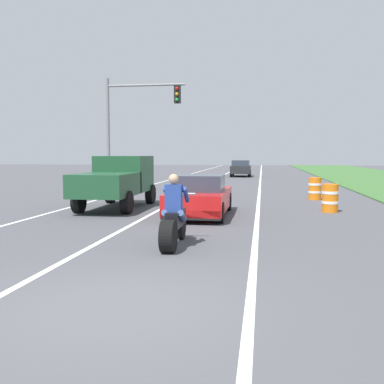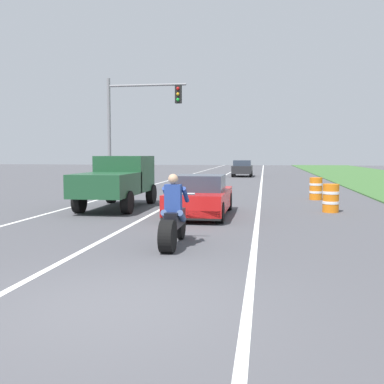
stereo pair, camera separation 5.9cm
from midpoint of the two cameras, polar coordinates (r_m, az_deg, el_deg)
The scene contains 11 objects.
ground_plane at distance 6.38m, azimuth -9.93°, elevation -14.02°, with size 160.00×160.00×0.00m, color #4C4C51.
lane_stripe_left_solid at distance 26.83m, azimuth -7.14°, elevation 0.37°, with size 0.14×120.00×0.01m, color white.
lane_stripe_right_solid at distance 25.80m, azimuth 8.43°, elevation 0.18°, with size 0.14×120.00×0.01m, color white.
lane_stripe_centre_dashed at distance 26.07m, azimuth 0.49°, elevation 0.28°, with size 0.14×120.00×0.01m, color white.
motorcycle_with_rider at distance 10.00m, azimuth -2.47°, elevation -3.59°, with size 0.70×2.21×1.62m.
sports_car_red at distance 15.05m, azimuth 0.89°, elevation -0.63°, with size 1.84×4.30×1.37m.
pickup_truck_left_lane_dark_green at distance 17.42m, azimuth -9.52°, elevation 1.61°, with size 2.02×4.80×1.98m.
traffic_light_mast_near at distance 24.10m, azimuth -7.74°, elevation 9.31°, with size 4.21×0.34×6.00m.
construction_barrel_nearest at distance 16.73m, azimuth 16.90°, elevation -0.72°, with size 0.58×0.58×1.00m.
construction_barrel_mid at distance 21.15m, azimuth 15.14°, elevation 0.42°, with size 0.58×0.58×1.00m.
distant_car_far_ahead at distance 41.97m, azimuth 6.13°, elevation 3.01°, with size 1.80×4.00×1.50m.
Camera 1 is at (1.94, -5.72, 2.05)m, focal length 42.36 mm.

